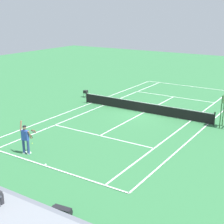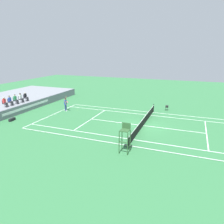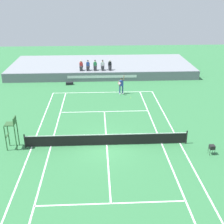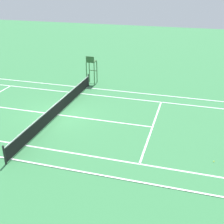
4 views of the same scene
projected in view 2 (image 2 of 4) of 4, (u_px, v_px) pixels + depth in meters
name	position (u px, v px, depth m)	size (l,w,h in m)	color
ground_plane	(143.00, 126.00, 23.11)	(80.00, 80.00, 0.00)	#337542
court	(143.00, 126.00, 23.10)	(11.08, 23.88, 0.03)	#337542
net	(144.00, 121.00, 22.96)	(11.98, 0.10, 1.07)	black
barrier_wall	(27.00, 107.00, 28.54)	(24.34, 0.25, 1.13)	slate
bleacher_platform	(0.00, 104.00, 30.30)	(24.34, 9.90, 1.13)	gray
spectator_seated_0	(5.00, 102.00, 26.26)	(0.44, 0.60, 1.27)	#474C56
spectator_seated_1	(10.00, 101.00, 27.01)	(0.44, 0.60, 1.27)	#474C56
spectator_seated_2	(16.00, 99.00, 27.82)	(0.44, 0.60, 1.27)	#474C56
spectator_seated_3	(21.00, 98.00, 28.66)	(0.44, 0.60, 1.27)	#474C56
spectator_seated_4	(26.00, 97.00, 29.48)	(0.44, 0.60, 1.27)	#474C56
tennis_player	(66.00, 104.00, 28.51)	(0.74, 0.75, 2.08)	navy
tennis_ball	(78.00, 110.00, 29.13)	(0.07, 0.07, 0.07)	#D1E533
umpire_chair	(125.00, 134.00, 16.64)	(0.77, 0.77, 2.44)	#2D562D
equipment_bag	(12.00, 119.00, 24.71)	(0.93, 0.43, 0.32)	black
ball_hopper	(167.00, 106.00, 28.91)	(0.36, 0.36, 0.70)	black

